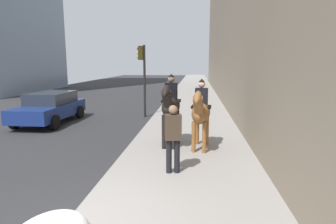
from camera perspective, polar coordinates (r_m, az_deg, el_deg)
The scene contains 5 objects.
mounted_horse_near at distance 9.10m, azimuth 0.52°, elevation 1.24°, with size 2.15×0.65×2.35m.
mounted_horse_far at distance 8.81m, azimuth 6.63°, elevation 0.08°, with size 2.15×0.74×2.21m.
pedestrian_greeting at distance 6.89m, azimuth 1.02°, elevation -4.56°, with size 0.32×0.43×1.70m.
car_near_lane at distance 14.41m, azimuth -22.73°, elevation 0.94°, with size 4.18×2.03×1.44m.
traffic_light_near_curb at distance 14.67m, azimuth -5.14°, elevation 8.62°, with size 0.20×0.44×3.71m.
Camera 1 is at (-4.07, -2.19, 2.82)m, focal length 30.17 mm.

